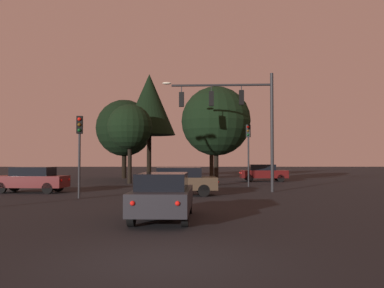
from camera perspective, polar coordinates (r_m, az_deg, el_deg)
ground_plane at (r=32.79m, az=-1.26°, el=-5.51°), size 168.00×168.00×0.00m
traffic_signal_mast_arm at (r=26.33m, az=6.02°, el=4.57°), size 6.80×0.69×7.23m
traffic_light_corner_left at (r=22.37m, az=-14.79°, el=0.55°), size 0.32×0.36×4.17m
traffic_light_corner_right at (r=31.00m, az=7.53°, el=0.15°), size 0.36×0.38×4.47m
car_nearside_lane at (r=14.08m, az=-3.86°, el=-6.83°), size 1.95×4.73×1.52m
car_crossing_left at (r=27.11m, az=-20.67°, el=-4.42°), size 4.42×2.11×1.52m
car_crossing_right at (r=23.39m, az=-2.06°, el=-4.94°), size 4.58×1.99×1.52m
car_far_lane at (r=38.81m, az=9.51°, el=-3.78°), size 4.24×1.82×1.52m
tree_behind_sign at (r=35.17m, az=-8.29°, el=2.26°), size 3.67×3.67×6.47m
tree_left_far at (r=45.07m, az=-9.01°, el=2.11°), size 5.88×5.88×8.19m
tree_center_horizon at (r=33.18m, az=3.23°, el=3.06°), size 5.37×5.37×7.63m
tree_right_cluster at (r=45.08m, az=2.61°, el=3.65°), size 4.08×4.08×8.86m
tree_lot_edge at (r=39.93m, az=-5.73°, el=5.24°), size 4.86×4.86×9.91m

